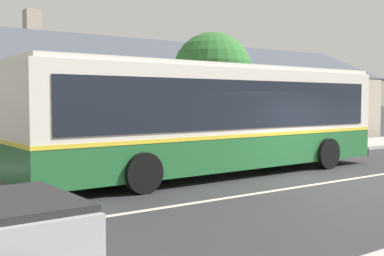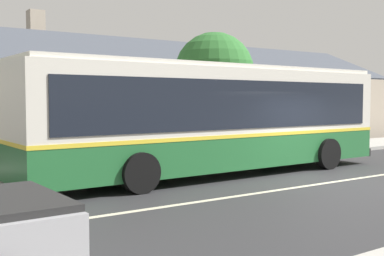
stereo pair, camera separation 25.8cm
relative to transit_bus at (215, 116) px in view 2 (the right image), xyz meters
name	(u,v)px [view 2 (the right image)]	position (x,y,z in m)	size (l,w,h in m)	color
ground_plane	(337,182)	(2.02, -2.90, -1.75)	(300.00, 300.00, 0.00)	#2D2D30
sidewalk_far	(208,157)	(2.02, 3.10, -1.68)	(60.00, 3.00, 0.15)	#ADAAA3
lane_divider_stripe	(337,181)	(2.02, -2.90, -1.75)	(60.00, 0.16, 0.01)	beige
community_building	(169,107)	(4.84, 10.43, 0.10)	(25.13, 9.64, 6.42)	tan
transit_bus	(215,116)	(0.00, 0.00, 0.00)	(12.09, 2.97, 3.27)	#236633
street_tree_primary	(214,73)	(3.09, 4.16, 1.60)	(3.21, 3.21, 4.99)	#4C3828
bus_stop_sign	(318,115)	(7.00, 2.09, -0.11)	(0.36, 0.07, 2.40)	gray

